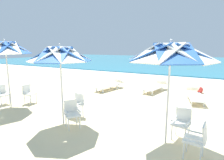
# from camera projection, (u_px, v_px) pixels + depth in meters

# --- Properties ---
(ground_plane) EXTENTS (80.00, 80.00, 0.00)m
(ground_plane) POSITION_uv_depth(u_px,v_px,m) (191.00, 113.00, 6.97)
(ground_plane) COLOR beige
(sea) EXTENTS (80.00, 36.00, 0.10)m
(sea) POSITION_uv_depth(u_px,v_px,m) (204.00, 62.00, 30.54)
(sea) COLOR teal
(sea) RESTS_ON ground
(surf_foam) EXTENTS (80.00, 0.70, 0.01)m
(surf_foam) POSITION_uv_depth(u_px,v_px,m) (200.00, 79.00, 14.66)
(surf_foam) COLOR white
(surf_foam) RESTS_ON ground
(beach_umbrella_0) EXTENTS (2.18, 2.18, 2.72)m
(beach_umbrella_0) POSITION_uv_depth(u_px,v_px,m) (170.00, 54.00, 4.37)
(beach_umbrella_0) COLOR silver
(beach_umbrella_0) RESTS_ON ground
(plastic_chair_0) EXTENTS (0.51, 0.54, 0.87)m
(plastic_chair_0) POSITION_uv_depth(u_px,v_px,m) (182.00, 121.00, 4.95)
(plastic_chair_0) COLOR white
(plastic_chair_0) RESTS_ON ground
(plastic_chair_1) EXTENTS (0.51, 0.48, 0.87)m
(plastic_chair_1) POSITION_uv_depth(u_px,v_px,m) (198.00, 139.00, 4.01)
(plastic_chair_1) COLOR white
(plastic_chair_1) RESTS_ON ground
(beach_umbrella_1) EXTENTS (2.01, 2.01, 2.65)m
(beach_umbrella_1) POSITION_uv_depth(u_px,v_px,m) (60.00, 55.00, 5.60)
(beach_umbrella_1) COLOR silver
(beach_umbrella_1) RESTS_ON ground
(plastic_chair_2) EXTENTS (0.49, 0.51, 0.87)m
(plastic_chair_2) POSITION_uv_depth(u_px,v_px,m) (77.00, 103.00, 6.55)
(plastic_chair_2) COLOR white
(plastic_chair_2) RESTS_ON ground
(plastic_chair_3) EXTENTS (0.63, 0.62, 0.87)m
(plastic_chair_3) POSITION_uv_depth(u_px,v_px,m) (72.00, 112.00, 5.65)
(plastic_chair_3) COLOR white
(plastic_chair_3) RESTS_ON ground
(beach_umbrella_2) EXTENTS (2.03, 2.03, 2.87)m
(beach_umbrella_2) POSITION_uv_depth(u_px,v_px,m) (5.00, 49.00, 7.31)
(beach_umbrella_2) COLOR silver
(beach_umbrella_2) RESTS_ON ground
(plastic_chair_4) EXTENTS (0.50, 0.48, 0.87)m
(plastic_chair_4) POSITION_uv_depth(u_px,v_px,m) (29.00, 92.00, 8.16)
(plastic_chair_4) COLOR white
(plastic_chair_4) RESTS_ON ground
(plastic_chair_5) EXTENTS (0.52, 0.49, 0.87)m
(plastic_chair_5) POSITION_uv_depth(u_px,v_px,m) (2.00, 93.00, 7.99)
(plastic_chair_5) COLOR white
(plastic_chair_5) RESTS_ON ground
(sun_lounger_1) EXTENTS (1.05, 2.23, 0.62)m
(sun_lounger_1) POSITION_uv_depth(u_px,v_px,m) (195.00, 95.00, 8.53)
(sun_lounger_1) COLOR white
(sun_lounger_1) RESTS_ON ground
(sun_lounger_2) EXTENTS (1.02, 2.22, 0.62)m
(sun_lounger_2) POSITION_uv_depth(u_px,v_px,m) (155.00, 87.00, 10.37)
(sun_lounger_2) COLOR white
(sun_lounger_2) RESTS_ON ground
(sun_lounger_3) EXTENTS (1.08, 2.23, 0.62)m
(sun_lounger_3) POSITION_uv_depth(u_px,v_px,m) (109.00, 85.00, 10.83)
(sun_lounger_3) COLOR white
(sun_lounger_3) RESTS_ON ground
(beach_ball) EXTENTS (0.34, 0.34, 0.34)m
(beach_ball) POSITION_uv_depth(u_px,v_px,m) (200.00, 90.00, 10.07)
(beach_ball) COLOR red
(beach_ball) RESTS_ON ground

